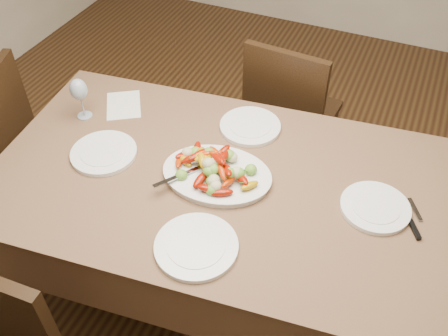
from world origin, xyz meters
TOP-DOWN VIEW (x-y plane):
  - dining_table at (-0.14, 0.25)m, footprint 1.94×1.23m
  - chair_far at (-0.11, 1.12)m, footprint 0.45×0.45m
  - serving_platter at (-0.17, 0.24)m, footprint 0.45×0.35m
  - roasted_vegetables at (-0.17, 0.24)m, footprint 0.37×0.27m
  - serving_spoon at (-0.23, 0.20)m, footprint 0.27×0.19m
  - plate_left at (-0.65, 0.18)m, footprint 0.27×0.27m
  - plate_right at (0.43, 0.33)m, footprint 0.25×0.25m
  - plate_far at (-0.16, 0.58)m, footprint 0.26×0.26m
  - plate_near at (-0.09, -0.09)m, footprint 0.29×0.29m
  - wine_glass at (-0.87, 0.36)m, footprint 0.08×0.08m
  - menu_card at (-0.75, 0.50)m, footprint 0.24×0.26m
  - table_knife at (0.57, 0.33)m, footprint 0.11×0.18m

SIDE VIEW (x-z plane):
  - dining_table at x=-0.14m, z-range 0.00..0.76m
  - chair_far at x=-0.11m, z-range 0.00..0.95m
  - menu_card at x=-0.75m, z-range 0.76..0.76m
  - table_knife at x=0.57m, z-range 0.76..0.77m
  - plate_left at x=-0.65m, z-range 0.76..0.78m
  - plate_right at x=0.43m, z-range 0.76..0.78m
  - plate_far at x=-0.16m, z-range 0.76..0.78m
  - plate_near at x=-0.09m, z-range 0.76..0.78m
  - serving_platter at x=-0.17m, z-range 0.76..0.78m
  - serving_spoon at x=-0.23m, z-range 0.79..0.82m
  - roasted_vegetables at x=-0.17m, z-range 0.78..0.87m
  - wine_glass at x=-0.87m, z-range 0.76..0.96m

